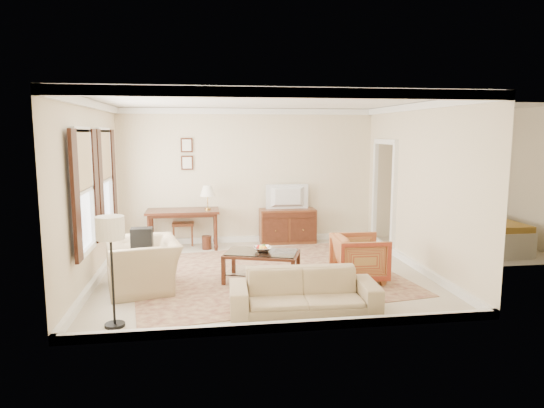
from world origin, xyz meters
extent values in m
cube|color=beige|center=(0.00, 0.00, 0.00)|extent=(5.50, 5.00, 0.01)
cube|color=white|center=(0.00, 0.00, 2.90)|extent=(5.50, 5.00, 0.01)
cube|color=beige|center=(0.00, 2.50, 1.45)|extent=(5.50, 0.01, 2.90)
cube|color=beige|center=(0.00, -2.50, 1.45)|extent=(5.50, 0.01, 2.90)
cube|color=beige|center=(-2.75, 0.00, 1.45)|extent=(0.01, 5.00, 2.90)
cube|color=beige|center=(2.75, 0.00, 1.45)|extent=(0.01, 5.00, 2.90)
cube|color=beige|center=(4.25, 1.15, 0.00)|extent=(3.00, 2.70, 0.01)
cube|color=beige|center=(5.75, 1.15, 1.45)|extent=(0.01, 2.70, 2.90)
cube|color=#561C22|center=(0.02, -0.09, 0.01)|extent=(4.78, 4.27, 0.01)
cube|color=#4A2215|center=(-1.40, 2.03, 0.78)|extent=(1.48, 0.74, 0.05)
cylinder|color=#4A2215|center=(-2.06, 1.74, 0.38)|extent=(0.07, 0.07, 0.76)
cylinder|color=#4A2215|center=(-0.74, 1.74, 0.38)|extent=(0.07, 0.07, 0.76)
cylinder|color=#4A2215|center=(-2.06, 2.32, 0.38)|extent=(0.07, 0.07, 0.76)
cylinder|color=#4A2215|center=(-0.74, 2.32, 0.38)|extent=(0.07, 0.07, 0.76)
cube|color=brown|center=(0.83, 2.24, 0.37)|extent=(1.20, 0.46, 0.74)
imported|color=black|center=(0.83, 2.22, 1.18)|extent=(0.88, 0.51, 0.12)
cube|color=#4A2215|center=(-0.08, -0.45, 0.45)|extent=(1.32, 1.02, 0.04)
cube|color=silver|center=(-0.08, -0.45, 0.49)|extent=(1.24, 0.94, 0.01)
cube|color=silver|center=(-0.08, -0.45, 0.16)|extent=(1.22, 0.92, 0.02)
cube|color=#4A2215|center=(-0.70, -0.57, 0.23)|extent=(0.08, 0.08, 0.45)
cube|color=#4A2215|center=(0.35, -0.92, 0.23)|extent=(0.08, 0.08, 0.45)
cube|color=#4A2215|center=(-0.50, 0.02, 0.23)|extent=(0.08, 0.08, 0.45)
cube|color=#4A2215|center=(0.55, -0.33, 0.23)|extent=(0.08, 0.08, 0.45)
imported|color=silver|center=(-0.06, -0.44, 0.55)|extent=(0.42, 0.42, 0.10)
imported|color=brown|center=(-0.11, -0.35, 0.19)|extent=(0.28, 0.06, 0.38)
imported|color=brown|center=(0.04, -0.57, 0.19)|extent=(0.27, 0.11, 0.38)
imported|color=maroon|center=(1.49, -0.64, 0.41)|extent=(0.78, 0.83, 0.83)
imported|color=tan|center=(-1.91, -0.58, 0.52)|extent=(1.00, 1.32, 1.03)
cube|color=black|center=(-1.93, -0.53, 0.77)|extent=(0.28, 0.36, 0.40)
imported|color=tan|center=(0.30, -1.90, 0.38)|extent=(1.99, 0.66, 0.77)
cylinder|color=black|center=(-2.11, -2.02, 0.02)|extent=(0.25, 0.25, 0.04)
cylinder|color=black|center=(-2.11, -2.02, 0.60)|extent=(0.03, 0.03, 1.17)
cylinder|color=silver|center=(-2.11, -2.02, 1.25)|extent=(0.34, 0.34, 0.28)
camera|label=1|loc=(-1.01, -7.96, 2.38)|focal=32.00mm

